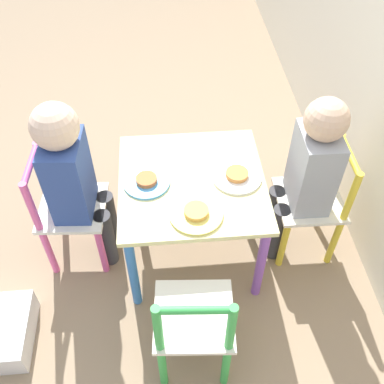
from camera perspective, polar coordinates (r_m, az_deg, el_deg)
The scene contains 10 objects.
ground_plane at distance 2.01m, azimuth 0.00°, elevation -7.12°, with size 6.00×6.00×0.00m, color #8C755B.
kids_table at distance 1.73m, azimuth 0.00°, elevation -0.04°, with size 0.55×0.55×0.43m.
chair_pink at distance 1.86m, azimuth -15.48°, elevation -2.34°, with size 0.28×0.28×0.53m.
chair_yellow at distance 1.89m, azimuth 15.21°, elevation -1.36°, with size 0.26×0.26×0.53m.
chair_green at distance 1.53m, azimuth 0.25°, elevation -16.55°, with size 0.28×0.28×0.53m.
child_front at distance 1.70m, azimuth -14.88°, elevation 2.16°, with size 0.21×0.22×0.78m.
child_back at distance 1.74m, azimuth 14.53°, elevation 2.76°, with size 0.20×0.21×0.77m.
plate_front at distance 1.67m, azimuth -5.78°, elevation 1.35°, with size 0.17×0.17×0.03m.
plate_back at distance 1.69m, azimuth 5.71°, elevation 2.05°, with size 0.19×0.19×0.03m.
plate_right at distance 1.56m, azimuth 0.53°, elevation -2.71°, with size 0.19×0.19×0.03m.
Camera 1 is at (1.17, -0.10, 1.63)m, focal length 42.00 mm.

